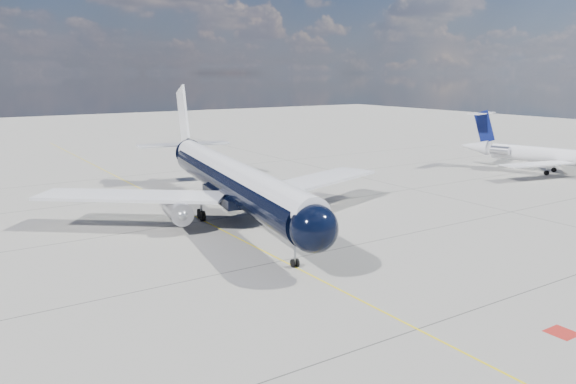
# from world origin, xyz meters

# --- Properties ---
(ground) EXTENTS (320.00, 320.00, 0.00)m
(ground) POSITION_xyz_m (0.00, 30.00, 0.00)
(ground) COLOR gray
(ground) RESTS_ON ground
(taxiway_centerline) EXTENTS (0.16, 160.00, 0.01)m
(taxiway_centerline) POSITION_xyz_m (0.00, 25.00, 0.00)
(taxiway_centerline) COLOR yellow
(taxiway_centerline) RESTS_ON ground
(red_marking) EXTENTS (1.60, 1.60, 0.01)m
(red_marking) POSITION_xyz_m (6.80, -10.00, 0.00)
(red_marking) COLOR maroon
(red_marking) RESTS_ON ground
(main_airliner) EXTENTS (37.99, 46.73, 13.56)m
(main_airliner) POSITION_xyz_m (2.99, 25.01, 4.21)
(main_airliner) COLOR black
(main_airliner) RESTS_ON ground
(regional_jet) EXTENTS (22.91, 26.85, 9.24)m
(regional_jet) POSITION_xyz_m (55.77, 22.58, 2.92)
(regional_jet) COLOR silver
(regional_jet) RESTS_ON ground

